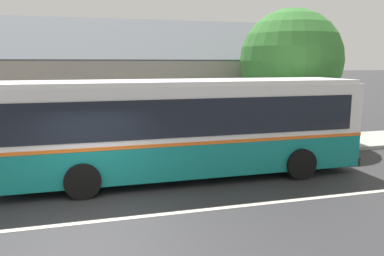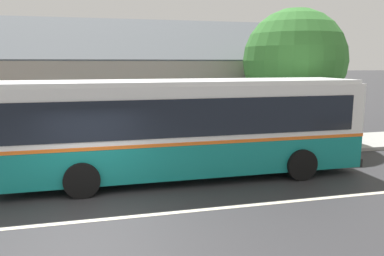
{
  "view_description": "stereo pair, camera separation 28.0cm",
  "coord_description": "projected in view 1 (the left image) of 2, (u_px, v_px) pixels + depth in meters",
  "views": [
    {
      "loc": [
        0.03,
        -8.59,
        3.69
      ],
      "look_at": [
        3.08,
        2.63,
        1.65
      ],
      "focal_mm": 35.0,
      "sensor_mm": 36.0,
      "label": 1
    },
    {
      "loc": [
        0.3,
        -8.66,
        3.69
      ],
      "look_at": [
        3.08,
        2.63,
        1.65
      ],
      "focal_mm": 35.0,
      "sensor_mm": 36.0,
      "label": 2
    }
  ],
  "objects": [
    {
      "name": "bus_stop_sign",
      "position": [
        325.0,
        112.0,
        15.72
      ],
      "size": [
        0.36,
        0.07,
        2.4
      ],
      "color": "gray",
      "rests_on": "sidewalk_far"
    },
    {
      "name": "ground_plane",
      "position": [
        95.0,
        222.0,
        8.79
      ],
      "size": [
        300.0,
        300.0,
        0.0
      ],
      "primitive_type": "plane",
      "color": "#2D2D30"
    },
    {
      "name": "bench_down_street",
      "position": [
        131.0,
        144.0,
        14.56
      ],
      "size": [
        1.73,
        0.51,
        0.94
      ],
      "color": "brown",
      "rests_on": "sidewalk_far"
    },
    {
      "name": "sidewalk_far",
      "position": [
        92.0,
        157.0,
        14.48
      ],
      "size": [
        60.0,
        3.0,
        0.15
      ],
      "primitive_type": "cube",
      "color": "#9E9E99",
      "rests_on": "ground"
    },
    {
      "name": "transit_bus",
      "position": [
        184.0,
        126.0,
        12.01
      ],
      "size": [
        11.54,
        2.79,
        3.14
      ],
      "color": "#147F7A",
      "rests_on": "ground"
    },
    {
      "name": "bench_by_building",
      "position": [
        11.0,
        149.0,
        13.63
      ],
      "size": [
        1.7,
        0.51,
        0.94
      ],
      "color": "brown",
      "rests_on": "sidewalk_far"
    },
    {
      "name": "lane_divider_stripe",
      "position": [
        95.0,
        221.0,
        8.79
      ],
      "size": [
        60.0,
        0.16,
        0.01
      ],
      "primitive_type": "cube",
      "color": "beige",
      "rests_on": "ground"
    },
    {
      "name": "community_building",
      "position": [
        40.0,
        93.0,
        21.09
      ],
      "size": [
        28.49,
        10.77,
        7.22
      ],
      "color": "gray",
      "rests_on": "ground"
    },
    {
      "name": "street_tree_primary",
      "position": [
        291.0,
        61.0,
        16.94
      ],
      "size": [
        4.62,
        4.62,
        6.09
      ],
      "color": "#4C3828",
      "rests_on": "ground"
    }
  ]
}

